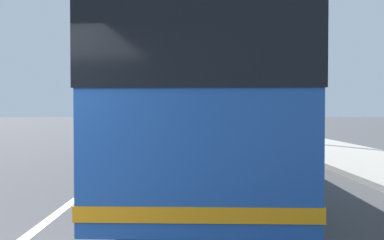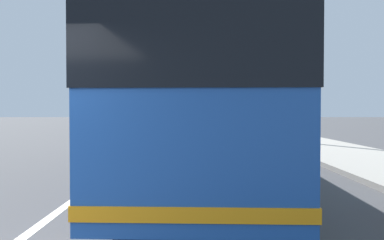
{
  "view_description": "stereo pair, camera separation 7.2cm",
  "coord_description": "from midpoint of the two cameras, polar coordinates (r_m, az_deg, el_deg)",
  "views": [
    {
      "loc": [
        -2.4,
        -2.11,
        1.62
      ],
      "look_at": [
        7.18,
        -2.16,
        1.41
      ],
      "focal_mm": 35.41,
      "sensor_mm": 36.0,
      "label": 1
    },
    {
      "loc": [
        -2.4,
        -2.18,
        1.62
      ],
      "look_at": [
        7.18,
        -2.16,
        1.41
      ],
      "focal_mm": 35.41,
      "sensor_mm": 36.0,
      "label": 2
    }
  ],
  "objects": [
    {
      "name": "car_ahead_same_lane",
      "position": [
        26.29,
        1.25,
        -0.84
      ],
      "size": [
        4.28,
        2.08,
        1.39
      ],
      "rotation": [
        0.0,
        0.0,
        -0.05
      ],
      "color": "black",
      "rests_on": "ground"
    },
    {
      "name": "car_far_distant",
      "position": [
        50.82,
        -5.7,
        0.22
      ],
      "size": [
        4.58,
        2.03,
        1.47
      ],
      "rotation": [
        0.0,
        0.0,
        3.21
      ],
      "color": "black",
      "rests_on": "ground"
    },
    {
      "name": "sidewalk_curb",
      "position": [
        13.71,
        24.49,
        -5.35
      ],
      "size": [
        110.0,
        3.6,
        0.14
      ],
      "primitive_type": "cube",
      "color": "#9E998E",
      "rests_on": "ground"
    },
    {
      "name": "coach_bus",
      "position": [
        9.76,
        1.56,
        3.52
      ],
      "size": [
        12.22,
        2.91,
        3.49
      ],
      "rotation": [
        0.0,
        0.0,
        -0.03
      ],
      "color": "#1E4C9E",
      "rests_on": "ground"
    },
    {
      "name": "utility_pole",
      "position": [
        18.44,
        17.94,
        6.9
      ],
      "size": [
        0.26,
        0.26,
        6.9
      ],
      "primitive_type": "cylinder",
      "color": "slate",
      "rests_on": "ground"
    },
    {
      "name": "car_behind_bus",
      "position": [
        42.16,
        0.62,
        0.06
      ],
      "size": [
        3.94,
        1.85,
        1.57
      ],
      "rotation": [
        0.0,
        0.0,
        0.02
      ],
      "color": "silver",
      "rests_on": "ground"
    },
    {
      "name": "car_oncoming",
      "position": [
        44.03,
        -6.8,
        0.01
      ],
      "size": [
        4.41,
        2.09,
        1.39
      ],
      "rotation": [
        0.0,
        0.0,
        3.22
      ],
      "color": "gold",
      "rests_on": "ground"
    },
    {
      "name": "lane_divider_line",
      "position": [
        12.69,
        -9.68,
        -6.07
      ],
      "size": [
        110.0,
        0.16,
        0.01
      ],
      "primitive_type": "cube",
      "color": "silver",
      "rests_on": "ground"
    }
  ]
}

